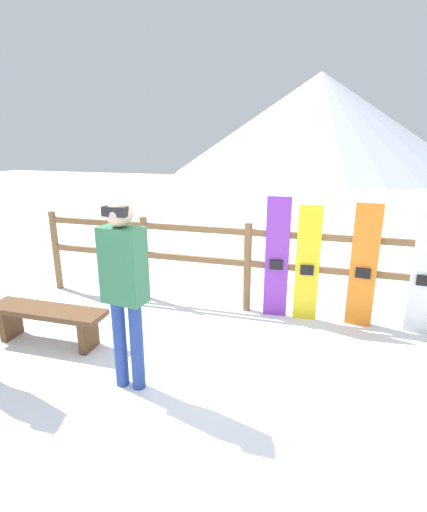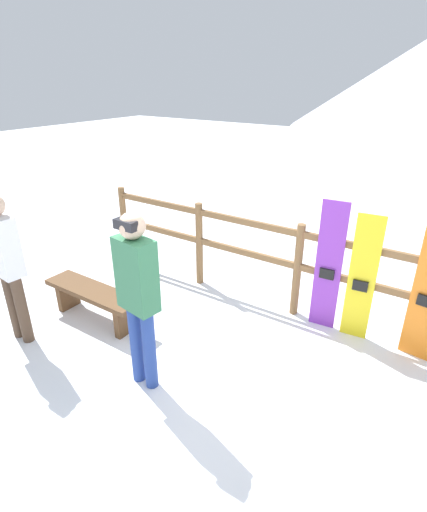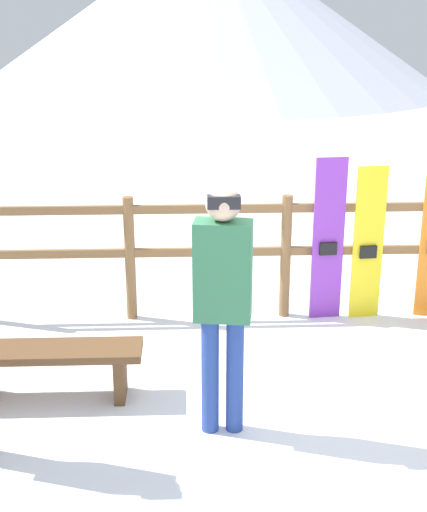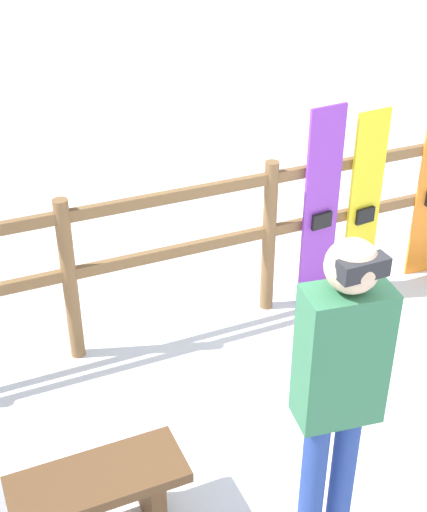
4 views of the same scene
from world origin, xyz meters
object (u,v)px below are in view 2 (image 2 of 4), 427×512
Objects in this scene: snowboard_purple at (328,267)px; snowboard_yellow at (362,279)px; person_plaid_green at (138,289)px; person_white at (6,259)px; bench at (94,297)px.

snowboard_yellow is (0.38, -0.00, -0.04)m from snowboard_purple.
person_plaid_green is 1.13× the size of snowboard_purple.
person_white is at bearing -171.60° from person_plaid_green.
person_plaid_green reaches higher than bench.
snowboard_purple is at bearing 38.28° from person_white.
person_plaid_green is at bearing -127.33° from snowboard_yellow.
snowboard_purple reaches higher than snowboard_yellow.
person_plaid_green reaches higher than snowboard_purple.
snowboard_yellow is at bearing 27.85° from bench.
bench is 0.93× the size of snowboard_yellow.
snowboard_purple is 0.38m from snowboard_yellow.
snowboard_purple is at bearing 179.99° from snowboard_yellow.
person_white reaches higher than snowboard_yellow.
bench is at bearing -152.15° from snowboard_yellow.
person_plaid_green is at bearing -119.47° from snowboard_purple.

